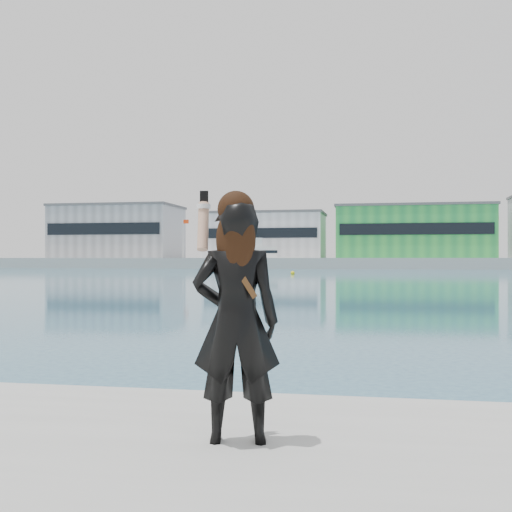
{
  "coord_description": "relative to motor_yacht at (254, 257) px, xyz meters",
  "views": [
    {
      "loc": [
        0.67,
        -4.56,
        1.99
      ],
      "look_at": [
        -0.22,
        0.18,
        2.0
      ],
      "focal_mm": 45.0,
      "sensor_mm": 36.0,
      "label": 1
    }
  ],
  "objects": [
    {
      "name": "warehouse_grey_left",
      "position": [
        -33.04,
        13.71,
        5.64
      ],
      "size": [
        26.52,
        16.36,
        11.5
      ],
      "color": "gray",
      "rests_on": "far_quay"
    },
    {
      "name": "warehouse_white",
      "position": [
        -0.04,
        13.71,
        4.64
      ],
      "size": [
        24.48,
        15.35,
        9.5
      ],
      "color": "silver",
      "rests_on": "far_quay"
    },
    {
      "name": "flagpole_left",
      "position": [
        -15.95,
        6.73,
        4.41
      ],
      "size": [
        1.28,
        0.16,
        8.0
      ],
      "color": "silver",
      "rests_on": "far_quay"
    },
    {
      "name": "buoy_far",
      "position": [
        12.69,
        -41.62,
        -2.12
      ],
      "size": [
        0.5,
        0.5,
        0.5
      ],
      "primitive_type": "sphere",
      "color": "yellow",
      "rests_on": "ground"
    },
    {
      "name": "flagpole_right",
      "position": [
        44.05,
        6.73,
        4.41
      ],
      "size": [
        1.28,
        0.16,
        8.0
      ],
      "color": "silver",
      "rests_on": "far_quay"
    },
    {
      "name": "woman",
      "position": [
        21.74,
        -114.8,
        -0.5
      ],
      "size": [
        0.63,
        0.47,
        1.64
      ],
      "rotation": [
        0.0,
        0.0,
        3.33
      ],
      "color": "black",
      "rests_on": "near_quay"
    },
    {
      "name": "far_quay",
      "position": [
        21.96,
        15.73,
        -1.12
      ],
      "size": [
        320.0,
        40.0,
        2.0
      ],
      "primitive_type": "cube",
      "color": "#9E9E99",
      "rests_on": "ground"
    },
    {
      "name": "motor_yacht",
      "position": [
        0.0,
        0.0,
        0.0
      ],
      "size": [
        16.8,
        9.17,
        7.56
      ],
      "rotation": [
        0.0,
        0.0,
        0.31
      ],
      "color": "white",
      "rests_on": "ground"
    },
    {
      "name": "warehouse_green",
      "position": [
        29.96,
        13.71,
        5.14
      ],
      "size": [
        30.6,
        16.36,
        10.5
      ],
      "color": "green",
      "rests_on": "far_quay"
    }
  ]
}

